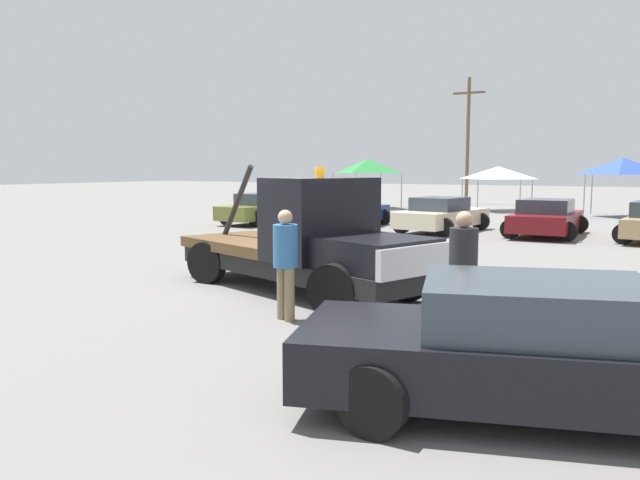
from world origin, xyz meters
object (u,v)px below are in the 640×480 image
person_near_truck (463,265)px  parked_car_cream (442,215)px  person_at_hood (285,257)px  parked_car_olive (265,209)px  tow_truck (310,245)px  parked_car_maroon (546,218)px  utility_pole (468,137)px  canopy_tent_green (368,166)px  canopy_tent_blue (623,166)px  foreground_car (558,350)px  canopy_tent_white (498,173)px  traffic_cone (373,260)px  parked_car_navy (352,212)px

person_near_truck → parked_car_cream: size_ratio=0.38×
person_at_hood → parked_car_cream: person_at_hood is taller
person_near_truck → parked_car_olive: size_ratio=0.37×
parked_car_olive → person_at_hood: bearing=-139.1°
tow_truck → parked_car_maroon: size_ratio=1.40×
person_near_truck → parked_car_maroon: person_near_truck is taller
parked_car_olive → utility_pole: size_ratio=0.58×
canopy_tent_green → utility_pole: (3.78, 7.85, 1.96)m
parked_car_maroon → person_near_truck: bearing=-175.1°
canopy_tent_green → canopy_tent_blue: size_ratio=1.02×
foreground_car → utility_pole: (-11.57, 35.90, 3.87)m
parked_car_cream → canopy_tent_green: bearing=45.4°
tow_truck → canopy_tent_blue: size_ratio=2.02×
canopy_tent_blue → canopy_tent_white: bearing=166.8°
parked_car_olive → parked_car_maroon: size_ratio=1.10×
parked_car_cream → traffic_cone: 9.77m
person_at_hood → parked_car_navy: size_ratio=0.39×
foreground_car → utility_pole: bearing=90.4°
parked_car_navy → canopy_tent_white: bearing=-16.0°
person_near_truck → parked_car_cream: (-5.14, 14.31, -0.41)m
parked_car_maroon → canopy_tent_white: size_ratio=1.39×
parked_car_navy → traffic_cone: size_ratio=8.29×
person_at_hood → parked_car_cream: 14.91m
parked_car_cream → utility_pole: size_ratio=0.57×
foreground_car → person_near_truck: 2.89m
foreground_car → canopy_tent_green: 32.03m
person_near_truck → parked_car_maroon: size_ratio=0.40×
canopy_tent_white → foreground_car: bearing=-75.1°
person_near_truck → canopy_tent_green: 29.17m
tow_truck → parked_car_cream: size_ratio=1.32×
tow_truck → canopy_tent_white: bearing=115.7°
person_near_truck → person_at_hood: person_near_truck is taller
parked_car_olive → parked_car_maroon: same height
tow_truck → canopy_tent_blue: canopy_tent_blue is taller
parked_car_cream → canopy_tent_blue: canopy_tent_blue is taller
parked_car_cream → person_near_truck: bearing=-151.7°
parked_car_olive → canopy_tent_blue: canopy_tent_blue is taller
utility_pole → canopy_tent_white: bearing=-59.5°
person_at_hood → canopy_tent_white: size_ratio=0.55×
parked_car_cream → person_at_hood: bearing=-162.2°
canopy_tent_green → utility_pole: size_ratio=0.38×
foreground_car → person_at_hood: size_ratio=3.11×
canopy_tent_white → canopy_tent_blue: canopy_tent_blue is taller
parked_car_maroon → canopy_tent_green: 16.57m
parked_car_navy → canopy_tent_green: bearing=18.4°
person_at_hood → parked_car_navy: person_at_hood is taller
parked_car_olive → parked_car_cream: (8.00, 0.27, -0.00)m
traffic_cone → utility_pole: size_ratio=0.06×
parked_car_navy → canopy_tent_blue: size_ratio=1.45×
tow_truck → traffic_cone: 3.13m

